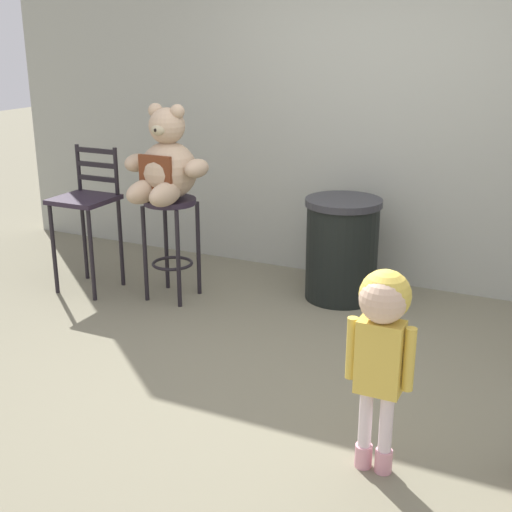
{
  "coord_description": "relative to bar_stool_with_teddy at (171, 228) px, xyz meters",
  "views": [
    {
      "loc": [
        1.38,
        -3.21,
        1.91
      ],
      "look_at": [
        -0.27,
        0.24,
        0.65
      ],
      "focal_mm": 47.85,
      "sensor_mm": 36.0,
      "label": 1
    }
  ],
  "objects": [
    {
      "name": "trash_bin",
      "position": [
        1.14,
        0.53,
        -0.16
      ],
      "size": [
        0.56,
        0.56,
        0.76
      ],
      "color": "black",
      "rests_on": "ground_plane"
    },
    {
      "name": "child_walking",
      "position": [
        1.97,
        -1.42,
        0.16
      ],
      "size": [
        0.31,
        0.24,
        0.96
      ],
      "rotation": [
        0.0,
        0.0,
        1.72
      ],
      "color": "pink",
      "rests_on": "ground_plane"
    },
    {
      "name": "bar_chair_empty",
      "position": [
        -0.67,
        -0.11,
        0.11
      ],
      "size": [
        0.42,
        0.42,
        1.09
      ],
      "color": "#281E2C",
      "rests_on": "ground_plane"
    },
    {
      "name": "ground_plane",
      "position": [
        1.26,
        -0.86,
        -0.54
      ],
      "size": [
        24.0,
        24.0,
        0.0
      ],
      "primitive_type": "plane",
      "color": "#716C57"
    },
    {
      "name": "building_wall",
      "position": [
        1.26,
        1.15,
        1.29
      ],
      "size": [
        6.88,
        0.3,
        3.67
      ],
      "primitive_type": "cube",
      "color": "#9FA195",
      "rests_on": "ground_plane"
    },
    {
      "name": "teddy_bear",
      "position": [
        -0.0,
        -0.03,
        0.47
      ],
      "size": [
        0.64,
        0.58,
        0.68
      ],
      "color": "tan",
      "rests_on": "bar_stool_with_teddy"
    },
    {
      "name": "bar_stool_with_teddy",
      "position": [
        0.0,
        0.0,
        0.0
      ],
      "size": [
        0.38,
        0.38,
        0.76
      ],
      "color": "#281E2C",
      "rests_on": "ground_plane"
    }
  ]
}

